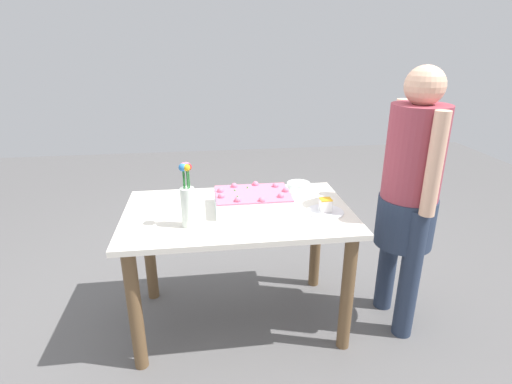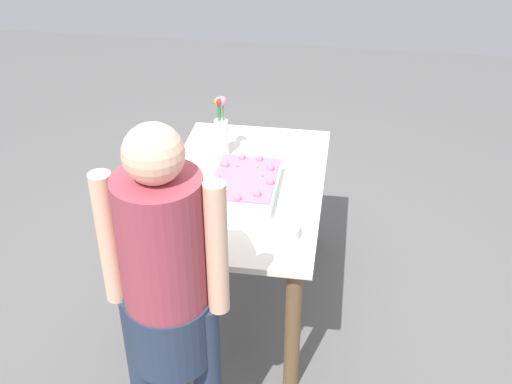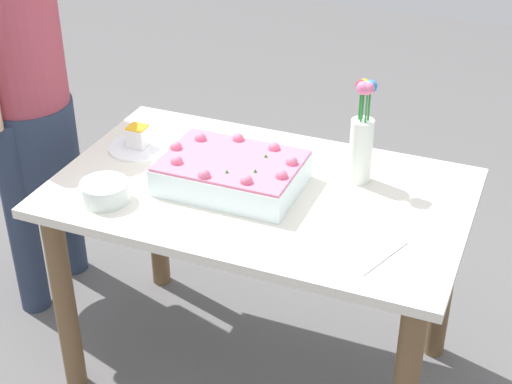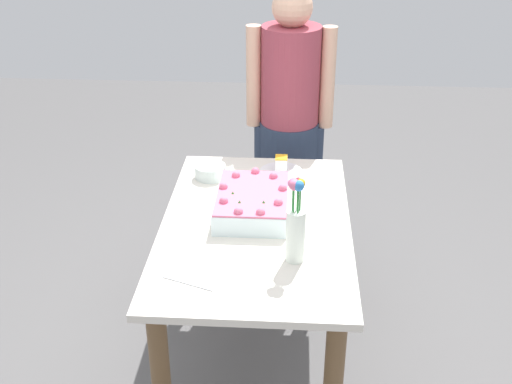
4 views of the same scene
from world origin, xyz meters
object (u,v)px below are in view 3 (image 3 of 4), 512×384
object	(u,v)px
cake_knife	(383,257)
person_standing	(24,87)
sheet_cake	(232,172)
serving_plate_with_slice	(138,143)
flower_vase	(362,138)
fruit_bowl	(105,192)

from	to	relation	value
cake_knife	person_standing	distance (m)	1.40
sheet_cake	person_standing	xyz separation A→B (m)	(0.84, -0.14, 0.08)
serving_plate_with_slice	flower_vase	bearing A→B (deg)	-174.53
sheet_cake	flower_vase	bearing A→B (deg)	-152.71
serving_plate_with_slice	sheet_cake	bearing A→B (deg)	164.20
sheet_cake	person_standing	bearing A→B (deg)	-9.36
cake_knife	flower_vase	size ratio (longest dim) A/B	0.60
flower_vase	serving_plate_with_slice	bearing A→B (deg)	5.47
cake_knife	person_standing	bearing A→B (deg)	97.32
cake_knife	fruit_bowl	xyz separation A→B (m)	(0.83, 0.03, 0.03)
sheet_cake	fruit_bowl	bearing A→B (deg)	34.71
serving_plate_with_slice	person_standing	distance (m)	0.47
sheet_cake	serving_plate_with_slice	world-z (taller)	sheet_cake
sheet_cake	cake_knife	distance (m)	0.55
sheet_cake	fruit_bowl	xyz separation A→B (m)	(0.31, 0.22, -0.02)
flower_vase	fruit_bowl	world-z (taller)	flower_vase
serving_plate_with_slice	fruit_bowl	bearing A→B (deg)	102.45
fruit_bowl	cake_knife	bearing A→B (deg)	-178.10
flower_vase	fruit_bowl	xyz separation A→B (m)	(0.66, 0.39, -0.12)
cake_knife	flower_vase	world-z (taller)	flower_vase
serving_plate_with_slice	person_standing	xyz separation A→B (m)	(0.45, -0.03, 0.11)
cake_knife	fruit_bowl	size ratio (longest dim) A/B	1.39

